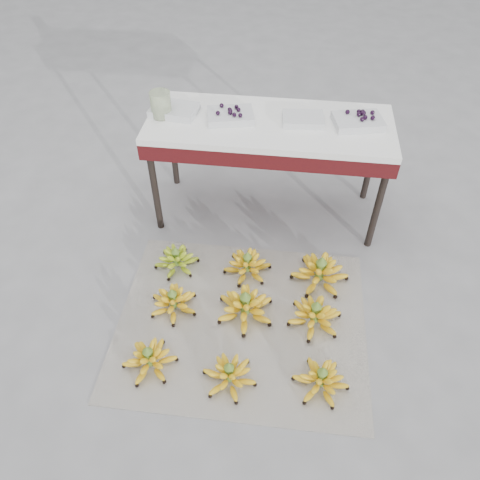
# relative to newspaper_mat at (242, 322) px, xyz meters

# --- Properties ---
(ground) EXTENTS (60.00, 60.00, 0.00)m
(ground) POSITION_rel_newspaper_mat_xyz_m (-0.11, -0.00, -0.00)
(ground) COLOR slate
(ground) RESTS_ON ground
(newspaper_mat) EXTENTS (1.26, 1.06, 0.01)m
(newspaper_mat) POSITION_rel_newspaper_mat_xyz_m (0.00, 0.00, 0.00)
(newspaper_mat) COLOR white
(newspaper_mat) RESTS_ON ground
(bunch_front_left) EXTENTS (0.26, 0.26, 0.15)m
(bunch_front_left) POSITION_rel_newspaper_mat_xyz_m (-0.40, -0.30, 0.06)
(bunch_front_left) COLOR yellow
(bunch_front_left) RESTS_ON newspaper_mat
(bunch_front_center) EXTENTS (0.29, 0.29, 0.15)m
(bunch_front_center) POSITION_rel_newspaper_mat_xyz_m (-0.02, -0.33, 0.05)
(bunch_front_center) COLOR yellow
(bunch_front_center) RESTS_ON newspaper_mat
(bunch_front_right) EXTENTS (0.27, 0.27, 0.15)m
(bunch_front_right) POSITION_rel_newspaper_mat_xyz_m (0.40, -0.31, 0.05)
(bunch_front_right) COLOR yellow
(bunch_front_right) RESTS_ON newspaper_mat
(bunch_mid_left) EXTENTS (0.32, 0.32, 0.15)m
(bunch_mid_left) POSITION_rel_newspaper_mat_xyz_m (-0.36, 0.04, 0.06)
(bunch_mid_left) COLOR yellow
(bunch_mid_left) RESTS_ON newspaper_mat
(bunch_mid_center) EXTENTS (0.38, 0.38, 0.18)m
(bunch_mid_center) POSITION_rel_newspaper_mat_xyz_m (0.01, 0.05, 0.07)
(bunch_mid_center) COLOR yellow
(bunch_mid_center) RESTS_ON newspaper_mat
(bunch_mid_right) EXTENTS (0.28, 0.28, 0.17)m
(bunch_mid_right) POSITION_rel_newspaper_mat_xyz_m (0.37, 0.04, 0.06)
(bunch_mid_right) COLOR yellow
(bunch_mid_right) RESTS_ON newspaper_mat
(bunch_back_left) EXTENTS (0.25, 0.25, 0.15)m
(bunch_back_left) POSITION_rel_newspaper_mat_xyz_m (-0.41, 0.33, 0.05)
(bunch_back_left) COLOR #99B91F
(bunch_back_left) RESTS_ON newspaper_mat
(bunch_back_center) EXTENTS (0.29, 0.29, 0.16)m
(bunch_back_center) POSITION_rel_newspaper_mat_xyz_m (-0.01, 0.34, 0.06)
(bunch_back_center) COLOR yellow
(bunch_back_center) RESTS_ON newspaper_mat
(bunch_back_right) EXTENTS (0.32, 0.32, 0.19)m
(bunch_back_right) POSITION_rel_newspaper_mat_xyz_m (0.39, 0.33, 0.07)
(bunch_back_right) COLOR yellow
(bunch_back_right) RESTS_ON newspaper_mat
(vendor_table) EXTENTS (1.35, 0.54, 0.65)m
(vendor_table) POSITION_rel_newspaper_mat_xyz_m (0.05, 0.88, 0.57)
(vendor_table) COLOR black
(vendor_table) RESTS_ON ground
(tray_far_left) EXTENTS (0.27, 0.21, 0.04)m
(tray_far_left) POSITION_rel_newspaper_mat_xyz_m (-0.49, 0.89, 0.67)
(tray_far_left) COLOR silver
(tray_far_left) RESTS_ON vendor_table
(tray_left) EXTENTS (0.28, 0.23, 0.06)m
(tray_left) POSITION_rel_newspaper_mat_xyz_m (-0.17, 0.87, 0.67)
(tray_left) COLOR silver
(tray_left) RESTS_ON vendor_table
(tray_right) EXTENTS (0.23, 0.18, 0.04)m
(tray_right) POSITION_rel_newspaper_mat_xyz_m (0.22, 0.89, 0.66)
(tray_right) COLOR silver
(tray_right) RESTS_ON vendor_table
(tray_far_right) EXTENTS (0.29, 0.24, 0.07)m
(tray_far_right) POSITION_rel_newspaper_mat_xyz_m (0.52, 0.90, 0.67)
(tray_far_right) COLOR silver
(tray_far_right) RESTS_ON vendor_table
(glass_jar) EXTENTS (0.14, 0.14, 0.14)m
(glass_jar) POSITION_rel_newspaper_mat_xyz_m (-0.55, 0.86, 0.72)
(glass_jar) COLOR beige
(glass_jar) RESTS_ON vendor_table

